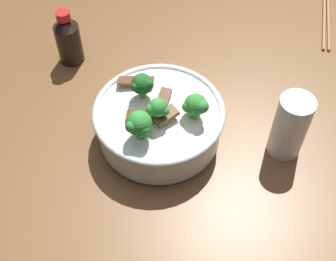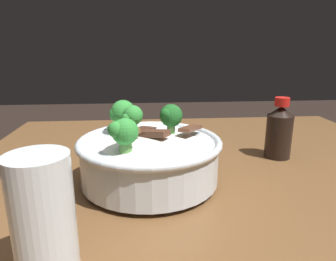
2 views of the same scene
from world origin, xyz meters
name	(u,v)px [view 1 (image 1 of 2)]	position (x,y,z in m)	size (l,w,h in m)	color
ground	(190,234)	(0.00, 0.00, 0.00)	(10.00, 10.00, 0.00)	black
dining_table	(201,112)	(0.00, 0.00, 0.67)	(1.24, 0.97, 0.77)	brown
rice_bowl	(159,119)	(0.14, 0.11, 0.82)	(0.25, 0.25, 0.14)	silver
drinking_glass	(289,128)	(-0.07, 0.22, 0.83)	(0.06, 0.06, 0.14)	white
chopsticks_pair	(326,21)	(-0.36, -0.08, 0.77)	(0.13, 0.19, 0.01)	#9E7A4C
soy_sauce_bottle	(68,40)	(0.25, -0.17, 0.83)	(0.05, 0.05, 0.13)	black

